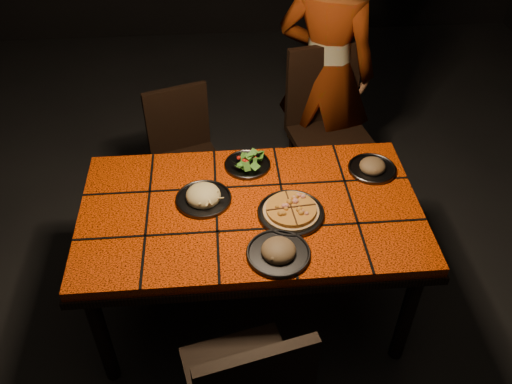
{
  "coord_description": "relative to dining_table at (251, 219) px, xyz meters",
  "views": [
    {
      "loc": [
        -0.13,
        -1.86,
        2.48
      ],
      "look_at": [
        0.03,
        0.03,
        0.82
      ],
      "focal_mm": 38.0,
      "sensor_mm": 36.0,
      "label": 1
    }
  ],
  "objects": [
    {
      "name": "plate_pizza",
      "position": [
        0.18,
        -0.07,
        0.1
      ],
      "size": [
        0.31,
        0.31,
        0.04
      ],
      "color": "#343439",
      "rests_on": "dining_table"
    },
    {
      "name": "plate_mushroom_b",
      "position": [
        0.64,
        0.22,
        0.1
      ],
      "size": [
        0.24,
        0.24,
        0.08
      ],
      "color": "#343439",
      "rests_on": "dining_table"
    },
    {
      "name": "plate_mushroom_a",
      "position": [
        0.1,
        -0.31,
        0.1
      ],
      "size": [
        0.28,
        0.28,
        0.09
      ],
      "color": "#343439",
      "rests_on": "dining_table"
    },
    {
      "name": "plate_salad",
      "position": [
        0.01,
        0.31,
        0.1
      ],
      "size": [
        0.24,
        0.24,
        0.07
      ],
      "color": "#343439",
      "rests_on": "dining_table"
    },
    {
      "name": "room_shell",
      "position": [
        0.0,
        0.0,
        0.83
      ],
      "size": [
        6.04,
        7.04,
        3.08
      ],
      "color": "black",
      "rests_on": "ground"
    },
    {
      "name": "chair_far_left",
      "position": [
        -0.35,
        0.84,
        -0.18
      ],
      "size": [
        0.49,
        0.49,
        0.86
      ],
      "rotation": [
        0.0,
        0.0,
        0.32
      ],
      "color": "black",
      "rests_on": "ground"
    },
    {
      "name": "dining_table",
      "position": [
        0.0,
        0.0,
        0.0
      ],
      "size": [
        1.62,
        0.92,
        0.75
      ],
      "color": "#D83B06",
      "rests_on": "ground"
    },
    {
      "name": "diner",
      "position": [
        0.55,
        1.1,
        0.16
      ],
      "size": [
        0.72,
        0.61,
        1.67
      ],
      "primitive_type": "imported",
      "rotation": [
        0.0,
        0.0,
        2.73
      ],
      "color": "brown",
      "rests_on": "ground"
    },
    {
      "name": "chair_far_right",
      "position": [
        0.55,
        0.93,
        -0.07
      ],
      "size": [
        0.55,
        0.55,
        1.04
      ],
      "rotation": [
        0.0,
        0.0,
        0.19
      ],
      "color": "black",
      "rests_on": "ground"
    },
    {
      "name": "plate_pasta",
      "position": [
        -0.22,
        0.06,
        0.1
      ],
      "size": [
        0.27,
        0.27,
        0.09
      ],
      "color": "#343439",
      "rests_on": "dining_table"
    }
  ]
}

